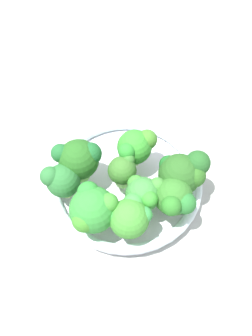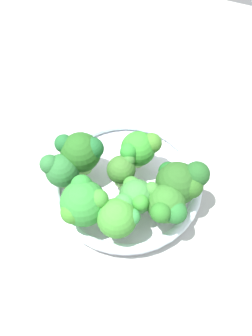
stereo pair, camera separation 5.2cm
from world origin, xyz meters
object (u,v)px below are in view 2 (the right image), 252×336
at_px(broccoli_floret_7, 61,170).
at_px(broccoli_floret_0, 167,206).
at_px(bowl, 126,182).
at_px(broccoli_floret_2, 122,170).
at_px(broccoli_floret_6, 137,196).
at_px(broccoli_floret_1, 118,217).
at_px(broccoli_floret_8, 140,148).
at_px(broccoli_floret_4, 181,182).
at_px(broccoli_floret_5, 83,203).
at_px(broccoli_floret_3, 81,152).

bearing_deg(broccoli_floret_7, broccoli_floret_0, 90.82).
relative_size(bowl, broccoli_floret_2, 4.29).
relative_size(broccoli_floret_2, broccoli_floret_6, 0.93).
bearing_deg(broccoli_floret_1, broccoli_floret_8, -173.55).
bearing_deg(broccoli_floret_4, broccoli_floret_7, -75.12).
distance_m(broccoli_floret_2, broccoli_floret_8, 0.05).
bearing_deg(broccoli_floret_8, broccoli_floret_7, -49.97).
xyz_separation_m(broccoli_floret_2, broccoli_floret_5, (0.08, -0.03, 0.01)).
height_order(broccoli_floret_5, broccoli_floret_7, broccoli_floret_5).
bearing_deg(broccoli_floret_5, broccoli_floret_8, 162.46).
relative_size(broccoli_floret_0, broccoli_floret_8, 1.01).
bearing_deg(broccoli_floret_8, bowl, -14.42).
distance_m(broccoli_floret_5, broccoli_floret_6, 0.08).
bearing_deg(broccoli_floret_2, bowl, 158.02).
relative_size(broccoli_floret_1, broccoli_floret_8, 1.04).
bearing_deg(bowl, broccoli_floret_6, 38.99).
height_order(broccoli_floret_2, broccoli_floret_3, broccoli_floret_3).
xyz_separation_m(broccoli_floret_0, broccoli_floret_7, (0.00, -0.17, -0.00)).
bearing_deg(broccoli_floret_0, broccoli_floret_1, -53.65).
height_order(bowl, broccoli_floret_6, broccoli_floret_6).
relative_size(broccoli_floret_3, broccoli_floret_7, 1.16).
bearing_deg(broccoli_floret_0, broccoli_floret_4, 171.61).
bearing_deg(broccoli_floret_0, bowl, -118.48).
bearing_deg(broccoli_floret_2, broccoli_floret_6, 47.33).
bearing_deg(broccoli_floret_8, broccoli_floret_3, -61.07).
bearing_deg(broccoli_floret_8, broccoli_floret_4, 65.62).
height_order(broccoli_floret_4, broccoli_floret_6, broccoli_floret_4).
xyz_separation_m(bowl, broccoli_floret_4, (-0.00, 0.09, 0.06)).
bearing_deg(broccoli_floret_6, broccoli_floret_0, 89.94).
bearing_deg(broccoli_floret_8, broccoli_floret_5, -17.54).
relative_size(broccoli_floret_0, broccoli_floret_2, 1.17).
relative_size(broccoli_floret_2, broccoli_floret_3, 0.75).
bearing_deg(broccoli_floret_1, broccoli_floret_4, 143.48).
xyz_separation_m(broccoli_floret_1, broccoli_floret_6, (-0.04, 0.01, -0.00)).
xyz_separation_m(broccoli_floret_1, broccoli_floret_5, (0.00, -0.05, 0.00)).
bearing_deg(broccoli_floret_6, broccoli_floret_7, -88.86).
bearing_deg(broccoli_floret_4, broccoli_floret_0, -8.39).
xyz_separation_m(broccoli_floret_1, broccoli_floret_8, (-0.12, -0.01, -0.00)).
height_order(broccoli_floret_6, broccoli_floret_7, broccoli_floret_7).
height_order(broccoli_floret_0, broccoli_floret_8, same).
distance_m(broccoli_floret_6, broccoli_floret_7, 0.12).
bearing_deg(broccoli_floret_5, broccoli_floret_7, -124.69).
bearing_deg(broccoli_floret_3, broccoli_floret_7, -24.15).
relative_size(broccoli_floret_4, broccoli_floret_7, 1.13).
bearing_deg(broccoli_floret_4, bowl, -89.68).
bearing_deg(broccoli_floret_3, broccoli_floret_2, 90.68).
bearing_deg(broccoli_floret_7, broccoli_floret_6, 91.14).
height_order(bowl, broccoli_floret_2, broccoli_floret_2).
xyz_separation_m(broccoli_floret_2, broccoli_floret_6, (0.04, 0.04, 0.00)).
distance_m(broccoli_floret_0, broccoli_floret_7, 0.17).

